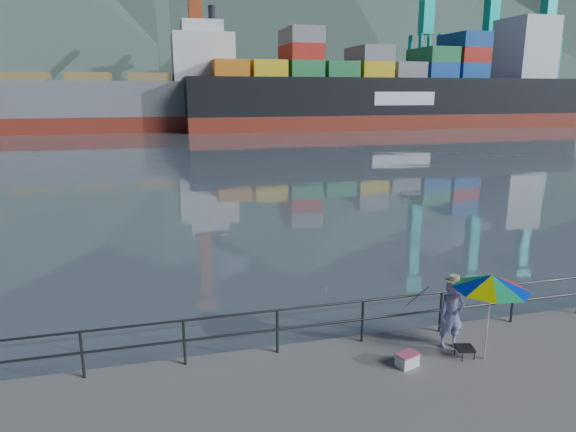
# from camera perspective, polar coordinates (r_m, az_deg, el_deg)

# --- Properties ---
(harbor_water) EXTENTS (500.00, 280.00, 0.00)m
(harbor_water) POSITION_cam_1_polar(r_m,az_deg,el_deg) (138.45, -13.69, 11.02)
(harbor_water) COLOR slate
(harbor_water) RESTS_ON ground
(far_dock) EXTENTS (200.00, 40.00, 0.40)m
(far_dock) POSITION_cam_1_polar(r_m,az_deg,el_deg) (102.33, -7.43, 10.46)
(far_dock) COLOR #514F4C
(far_dock) RESTS_ON ground
(guardrail) EXTENTS (22.00, 0.06, 1.03)m
(guardrail) POSITION_cam_1_polar(r_m,az_deg,el_deg) (11.72, 3.66, -12.04)
(guardrail) COLOR #2D3033
(guardrail) RESTS_ON ground
(mountains) EXTENTS (600.00, 332.80, 80.00)m
(mountains) POSITION_cam_1_polar(r_m,az_deg,el_deg) (222.16, -4.04, 21.43)
(mountains) COLOR #385147
(mountains) RESTS_ON ground
(port_cranes) EXTENTS (116.00, 28.00, 38.40)m
(port_cranes) POSITION_cam_1_polar(r_m,az_deg,el_deg) (99.05, 5.91, 19.67)
(port_cranes) COLOR red
(port_cranes) RESTS_ON ground
(container_stacks) EXTENTS (58.00, 8.40, 7.80)m
(container_stacks) POSITION_cam_1_polar(r_m,az_deg,el_deg) (108.99, 5.38, 12.32)
(container_stacks) COLOR orange
(container_stacks) RESTS_ON ground
(fisherman) EXTENTS (0.61, 0.45, 1.56)m
(fisherman) POSITION_cam_1_polar(r_m,az_deg,el_deg) (12.15, 17.71, -10.40)
(fisherman) COLOR navy
(fisherman) RESTS_ON ground
(beach_umbrella) EXTENTS (1.97, 1.97, 1.92)m
(beach_umbrella) POSITION_cam_1_polar(r_m,az_deg,el_deg) (11.51, 21.69, -6.86)
(beach_umbrella) COLOR white
(beach_umbrella) RESTS_ON ground
(folding_stool) EXTENTS (0.45, 0.45, 0.24)m
(folding_stool) POSITION_cam_1_polar(r_m,az_deg,el_deg) (12.08, 19.03, -14.09)
(folding_stool) COLOR black
(folding_stool) RESTS_ON ground
(cooler_bag) EXTENTS (0.51, 0.41, 0.25)m
(cooler_bag) POSITION_cam_1_polar(r_m,az_deg,el_deg) (11.42, 13.10, -15.38)
(cooler_bag) COLOR silver
(cooler_bag) RESTS_ON ground
(fishing_rod) EXTENTS (0.43, 1.71, 1.24)m
(fishing_rod) POSITION_cam_1_polar(r_m,az_deg,el_deg) (12.93, 13.83, -12.43)
(fishing_rod) COLOR black
(fishing_rod) RESTS_ON ground
(bulk_carrier) EXTENTS (49.92, 8.64, 14.50)m
(bulk_carrier) POSITION_cam_1_polar(r_m,az_deg,el_deg) (81.97, -19.30, 11.95)
(bulk_carrier) COLOR maroon
(bulk_carrier) RESTS_ON ground
(container_ship) EXTENTS (65.48, 10.91, 18.10)m
(container_ship) POSITION_cam_1_polar(r_m,az_deg,el_deg) (87.86, 12.19, 13.54)
(container_ship) COLOR maroon
(container_ship) RESTS_ON ground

